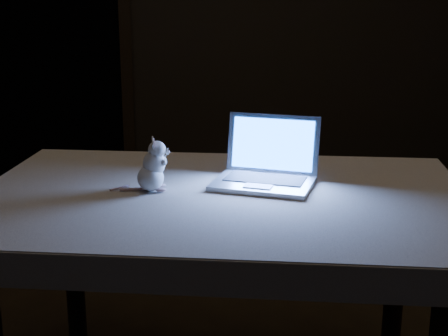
{
  "coord_description": "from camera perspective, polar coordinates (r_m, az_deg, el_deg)",
  "views": [
    {
      "loc": [
        -0.46,
        -2.04,
        1.28
      ],
      "look_at": [
        -0.25,
        -0.26,
        0.79
      ],
      "focal_mm": 52.0,
      "sensor_mm": 36.0,
      "label": 1
    }
  ],
  "objects": [
    {
      "name": "table",
      "position": [
        2.0,
        -0.25,
        -12.18
      ],
      "size": [
        1.47,
        1.11,
        0.71
      ],
      "primitive_type": null,
      "rotation": [
        0.0,
        0.0,
        -0.21
      ],
      "color": "black",
      "rests_on": "floor"
    },
    {
      "name": "laptop",
      "position": [
        1.9,
        3.48,
        1.22
      ],
      "size": [
        0.37,
        0.35,
        0.2
      ],
      "primitive_type": null,
      "rotation": [
        0.0,
        0.0,
        -0.42
      ],
      "color": "#A7A7AB",
      "rests_on": "tablecloth"
    },
    {
      "name": "plush_mouse",
      "position": [
        1.88,
        -6.51,
        0.3
      ],
      "size": [
        0.14,
        0.14,
        0.16
      ],
      "primitive_type": null,
      "rotation": [
        0.0,
        0.0,
        -0.25
      ],
      "color": "silver",
      "rests_on": "tablecloth"
    },
    {
      "name": "doorway",
      "position": [
        4.59,
        -14.96,
        12.17
      ],
      "size": [
        1.06,
        0.36,
        2.13
      ],
      "primitive_type": null,
      "color": "black",
      "rests_on": "back_wall"
    },
    {
      "name": "tablecloth",
      "position": [
        1.91,
        -3.38,
        -3.12
      ],
      "size": [
        1.56,
        1.19,
        0.09
      ],
      "primitive_type": null,
      "rotation": [
        0.0,
        0.0,
        -0.19
      ],
      "color": "beige",
      "rests_on": "table"
    }
  ]
}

